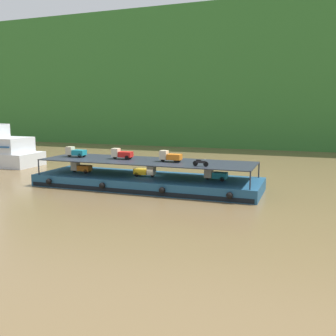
# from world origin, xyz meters

# --- Properties ---
(ground_plane) EXTENTS (400.00, 400.00, 0.00)m
(ground_plane) POSITION_xyz_m (0.00, 0.00, 0.00)
(ground_plane) COLOR brown
(hillside_far_bank) EXTENTS (145.80, 29.73, 36.88)m
(hillside_far_bank) POSITION_xyz_m (0.00, 65.12, 20.77)
(hillside_far_bank) COLOR #33702D
(hillside_far_bank) RESTS_ON ground
(cargo_barge) EXTENTS (29.05, 9.11, 1.50)m
(cargo_barge) POSITION_xyz_m (-0.00, -0.03, 0.75)
(cargo_barge) COLOR navy
(cargo_barge) RESTS_ON ground
(cargo_rack) EXTENTS (27.45, 7.72, 2.00)m
(cargo_rack) POSITION_xyz_m (0.00, 0.00, 3.44)
(cargo_rack) COLOR #232833
(cargo_rack) RESTS_ON cargo_barge
(mini_truck_lower_stern) EXTENTS (2.79, 1.29, 1.38)m
(mini_truck_lower_stern) POSITION_xyz_m (-9.35, -0.52, 2.19)
(mini_truck_lower_stern) COLOR orange
(mini_truck_lower_stern) RESTS_ON cargo_barge
(mini_truck_lower_aft) EXTENTS (2.76, 1.23, 1.38)m
(mini_truck_lower_aft) POSITION_xyz_m (0.00, -0.32, 2.19)
(mini_truck_lower_aft) COLOR gold
(mini_truck_lower_aft) RESTS_ON cargo_barge
(mini_truck_lower_mid) EXTENTS (2.77, 1.25, 1.38)m
(mini_truck_lower_mid) POSITION_xyz_m (8.95, 0.30, 2.19)
(mini_truck_lower_mid) COLOR teal
(mini_truck_lower_mid) RESTS_ON cargo_barge
(mini_truck_upper_stern) EXTENTS (2.77, 1.24, 1.38)m
(mini_truck_upper_stern) POSITION_xyz_m (-10.48, 0.03, 4.19)
(mini_truck_upper_stern) COLOR teal
(mini_truck_upper_stern) RESTS_ON cargo_rack
(mini_truck_upper_mid) EXTENTS (2.78, 1.27, 1.38)m
(mini_truck_upper_mid) POSITION_xyz_m (-3.58, 0.28, 4.19)
(mini_truck_upper_mid) COLOR red
(mini_truck_upper_mid) RESTS_ON cargo_rack
(mini_truck_upper_fore) EXTENTS (2.75, 1.22, 1.38)m
(mini_truck_upper_fore) POSITION_xyz_m (3.25, 0.01, 4.19)
(mini_truck_upper_fore) COLOR orange
(mini_truck_upper_fore) RESTS_ON cargo_rack
(motorcycle_upper_port) EXTENTS (1.90, 0.55, 0.87)m
(motorcycle_upper_port) POSITION_xyz_m (7.76, -2.31, 3.93)
(motorcycle_upper_port) COLOR black
(motorcycle_upper_port) RESTS_ON cargo_rack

